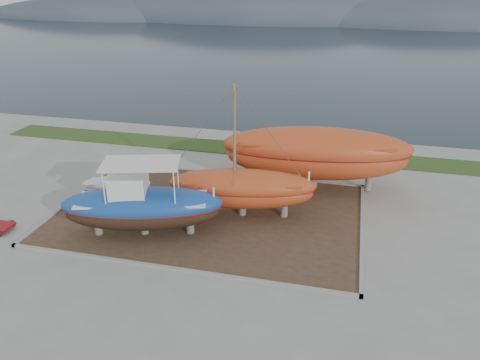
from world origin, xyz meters
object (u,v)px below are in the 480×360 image
(white_dinghy, at_px, (117,187))
(orange_sailboat, at_px, (242,153))
(orange_bare_hull, at_px, (316,159))
(blue_caique, at_px, (142,199))

(white_dinghy, height_order, orange_sailboat, orange_sailboat)
(orange_sailboat, xyz_separation_m, orange_bare_hull, (3.84, 4.97, -1.93))
(orange_sailboat, height_order, orange_bare_hull, orange_sailboat)
(white_dinghy, bearing_deg, blue_caique, -60.74)
(orange_bare_hull, bearing_deg, white_dinghy, -166.33)
(orange_sailboat, bearing_deg, orange_bare_hull, 43.18)
(blue_caique, distance_m, white_dinghy, 5.53)
(blue_caique, relative_size, orange_sailboat, 1.02)
(blue_caique, relative_size, white_dinghy, 2.02)
(orange_sailboat, bearing_deg, blue_caique, -153.51)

